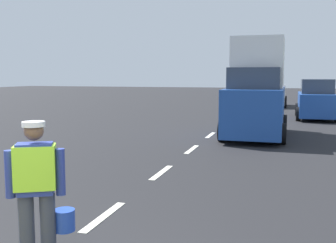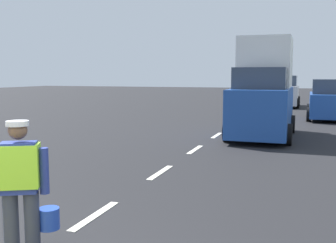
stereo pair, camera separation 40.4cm
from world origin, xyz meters
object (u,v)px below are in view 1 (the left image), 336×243
at_px(delivery_truck, 257,91).
at_px(car_outgoing_far, 272,92).
at_px(car_parked_far, 316,100).
at_px(car_oncoming_third, 243,88).
at_px(road_worker, 38,185).

height_order(delivery_truck, car_outgoing_far, delivery_truck).
bearing_deg(car_parked_far, delivery_truck, -109.91).
xyz_separation_m(car_parked_far, car_oncoming_third, (-5.60, 17.91, 0.04)).
xyz_separation_m(road_worker, car_parked_far, (4.10, 17.75, -0.01)).
height_order(delivery_truck, car_parked_far, delivery_truck).
height_order(car_outgoing_far, car_oncoming_third, car_outgoing_far).
bearing_deg(car_outgoing_far, car_oncoming_third, 107.23).
relative_size(road_worker, delivery_truck, 0.36).
bearing_deg(road_worker, delivery_truck, 81.46).
distance_m(road_worker, car_outgoing_far, 25.63).
height_order(road_worker, car_oncoming_third, car_oncoming_third).
distance_m(delivery_truck, car_outgoing_far, 14.61).
xyz_separation_m(road_worker, delivery_truck, (1.65, 10.98, 0.68)).
distance_m(road_worker, car_oncoming_third, 35.69).
bearing_deg(car_oncoming_third, delivery_truck, -82.72).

